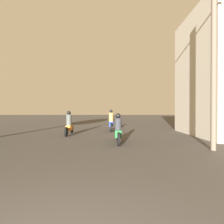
{
  "coord_description": "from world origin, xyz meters",
  "views": [
    {
      "loc": [
        0.67,
        -1.13,
        1.55
      ],
      "look_at": [
        0.77,
        16.87,
        1.39
      ],
      "focal_mm": 28.0,
      "sensor_mm": 36.0,
      "label": 1
    }
  ],
  "objects_px": {
    "utility_pole_near": "(214,52)",
    "motorcycle_orange": "(69,125)",
    "motorcycle_blue": "(111,122)",
    "motorcycle_green": "(118,131)"
  },
  "relations": [
    {
      "from": "motorcycle_green",
      "to": "utility_pole_near",
      "type": "xyz_separation_m",
      "value": [
        3.65,
        -1.57,
        3.26
      ]
    },
    {
      "from": "utility_pole_near",
      "to": "motorcycle_orange",
      "type": "bearing_deg",
      "value": 147.14
    },
    {
      "from": "motorcycle_blue",
      "to": "utility_pole_near",
      "type": "relative_size",
      "value": 0.29
    },
    {
      "from": "motorcycle_orange",
      "to": "motorcycle_blue",
      "type": "xyz_separation_m",
      "value": [
        2.66,
        2.23,
        0.03
      ]
    },
    {
      "from": "motorcycle_orange",
      "to": "motorcycle_green",
      "type": "bearing_deg",
      "value": -38.01
    },
    {
      "from": "motorcycle_green",
      "to": "motorcycle_blue",
      "type": "height_order",
      "value": "motorcycle_blue"
    },
    {
      "from": "motorcycle_green",
      "to": "motorcycle_orange",
      "type": "xyz_separation_m",
      "value": [
        -3.0,
        2.73,
        0.05
      ]
    },
    {
      "from": "motorcycle_green",
      "to": "motorcycle_blue",
      "type": "bearing_deg",
      "value": 91.82
    },
    {
      "from": "motorcycle_blue",
      "to": "motorcycle_orange",
      "type": "bearing_deg",
      "value": -140.72
    },
    {
      "from": "utility_pole_near",
      "to": "motorcycle_blue",
      "type": "bearing_deg",
      "value": 121.44
    }
  ]
}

